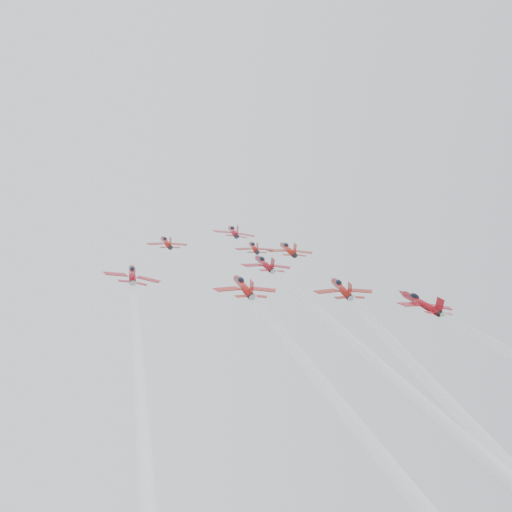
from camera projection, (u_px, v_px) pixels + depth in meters
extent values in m
cylinder|color=#AC1021|center=(233.00, 232.00, 152.23)|extent=(1.19, 9.86, 6.56)
cone|color=#AC1021|center=(229.00, 227.00, 158.49)|extent=(1.19, 2.64, 2.24)
cone|color=black|center=(238.00, 237.00, 146.48)|extent=(1.19, 1.72, 1.68)
ellipsoid|color=black|center=(232.00, 228.00, 154.48)|extent=(1.08, 2.53, 2.05)
cube|color=#AC1021|center=(222.00, 232.00, 150.74)|extent=(4.43, 2.90, 1.09)
cube|color=#AC1021|center=(246.00, 234.00, 152.09)|extent=(4.43, 2.90, 1.09)
cube|color=#AC1021|center=(238.00, 231.00, 147.45)|extent=(0.13, 2.77, 2.85)
cube|color=#AC1021|center=(231.00, 236.00, 147.15)|extent=(2.13, 1.44, 0.63)
cube|color=#AC1021|center=(244.00, 237.00, 147.86)|extent=(2.13, 1.44, 0.63)
cylinder|color=#A6150F|center=(166.00, 243.00, 129.47)|extent=(0.97, 8.08, 5.37)
cone|color=#A6150F|center=(165.00, 238.00, 134.59)|extent=(0.97, 2.17, 1.83)
cone|color=black|center=(168.00, 248.00, 124.76)|extent=(0.97, 1.41, 1.38)
ellipsoid|color=black|center=(166.00, 239.00, 131.31)|extent=(0.88, 2.08, 1.68)
cube|color=#A6150F|center=(155.00, 243.00, 128.25)|extent=(3.63, 2.38, 0.89)
cube|color=#A6150F|center=(179.00, 245.00, 129.36)|extent=(3.63, 2.38, 0.89)
cube|color=#A6150F|center=(169.00, 242.00, 125.55)|extent=(0.11, 2.27, 2.33)
cube|color=#A6150F|center=(162.00, 247.00, 125.31)|extent=(1.74, 1.18, 0.51)
cube|color=#A6150F|center=(174.00, 248.00, 125.89)|extent=(1.74, 1.18, 0.51)
cylinder|color=maroon|center=(254.00, 248.00, 135.93)|extent=(0.98, 8.16, 5.43)
cone|color=maroon|center=(249.00, 243.00, 141.12)|extent=(0.98, 2.19, 1.85)
cone|color=black|center=(259.00, 253.00, 131.17)|extent=(0.98, 1.42, 1.39)
ellipsoid|color=black|center=(252.00, 244.00, 137.80)|extent=(0.89, 2.10, 1.70)
cube|color=maroon|center=(244.00, 248.00, 134.70)|extent=(3.67, 2.40, 0.90)
cube|color=maroon|center=(266.00, 250.00, 135.82)|extent=(3.67, 2.40, 0.90)
cube|color=maroon|center=(259.00, 247.00, 131.98)|extent=(0.11, 2.30, 2.36)
cube|color=maroon|center=(252.00, 252.00, 131.73)|extent=(1.76, 1.19, 0.52)
cube|color=maroon|center=(264.00, 253.00, 132.31)|extent=(1.76, 1.19, 0.52)
cylinder|color=#A91C10|center=(289.00, 250.00, 138.86)|extent=(1.21, 10.05, 6.68)
cone|color=#A91C10|center=(281.00, 244.00, 145.24)|extent=(1.21, 2.70, 2.28)
cone|color=black|center=(296.00, 256.00, 133.00)|extent=(1.21, 1.75, 1.71)
ellipsoid|color=black|center=(286.00, 245.00, 141.15)|extent=(1.10, 2.58, 2.09)
cube|color=#A91C10|center=(276.00, 250.00, 137.34)|extent=(4.51, 2.96, 1.11)
cube|color=#A91C10|center=(303.00, 252.00, 138.72)|extent=(4.51, 2.96, 1.11)
cube|color=#A91C10|center=(295.00, 249.00, 133.99)|extent=(0.13, 2.83, 2.90)
cube|color=#A91C10|center=(288.00, 255.00, 133.69)|extent=(2.17, 1.47, 0.64)
cube|color=#A91C10|center=(302.00, 256.00, 134.40)|extent=(2.17, 1.47, 0.64)
cylinder|color=maroon|center=(265.00, 264.00, 121.29)|extent=(1.13, 9.37, 6.23)
cone|color=maroon|center=(258.00, 257.00, 127.24)|extent=(1.13, 2.51, 2.12)
cone|color=black|center=(272.00, 272.00, 115.83)|extent=(1.13, 1.63, 1.60)
ellipsoid|color=black|center=(263.00, 259.00, 123.44)|extent=(1.02, 2.41, 1.95)
cube|color=maroon|center=(252.00, 265.00, 119.88)|extent=(4.21, 2.76, 1.03)
cube|color=maroon|center=(280.00, 267.00, 121.17)|extent=(4.21, 2.76, 1.03)
cube|color=maroon|center=(271.00, 264.00, 116.76)|extent=(0.12, 2.63, 2.70)
cube|color=maroon|center=(263.00, 270.00, 116.48)|extent=(2.02, 1.37, 0.60)
cube|color=maroon|center=(278.00, 271.00, 117.14)|extent=(2.02, 1.37, 0.60)
cylinder|color=white|center=(369.00, 374.00, 71.57)|extent=(1.43, 79.83, 48.58)
cylinder|color=#A10F1E|center=(132.00, 275.00, 100.90)|extent=(1.05, 8.71, 5.79)
cone|color=#A10F1E|center=(131.00, 266.00, 106.43)|extent=(1.05, 2.34, 1.98)
cone|color=black|center=(133.00, 284.00, 95.82)|extent=(1.05, 1.52, 1.49)
ellipsoid|color=black|center=(132.00, 269.00, 102.89)|extent=(0.95, 2.24, 1.81)
cube|color=#A10F1E|center=(116.00, 276.00, 99.59)|extent=(3.91, 2.56, 0.96)
cube|color=#A10F1E|center=(149.00, 278.00, 100.78)|extent=(3.91, 2.56, 0.96)
cube|color=#A10F1E|center=(134.00, 275.00, 96.68)|extent=(0.11, 2.45, 2.52)
cube|color=#A10F1E|center=(124.00, 282.00, 96.42)|extent=(1.88, 1.27, 0.55)
cube|color=#A10F1E|center=(142.00, 283.00, 97.04)|extent=(1.88, 1.27, 0.55)
cylinder|color=white|center=(147.00, 418.00, 54.65)|extent=(1.33, 74.26, 45.19)
cylinder|color=#AC1710|center=(244.00, 287.00, 102.33)|extent=(1.19, 9.90, 6.58)
cone|color=#AC1710|center=(236.00, 277.00, 108.62)|extent=(1.19, 2.66, 2.25)
cone|color=black|center=(252.00, 298.00, 96.56)|extent=(1.19, 1.73, 1.69)
ellipsoid|color=black|center=(241.00, 280.00, 104.59)|extent=(1.08, 2.54, 2.06)
cube|color=#AC1710|center=(227.00, 288.00, 100.84)|extent=(4.45, 2.92, 1.09)
cube|color=#AC1710|center=(263.00, 290.00, 102.20)|extent=(4.45, 2.92, 1.09)
cube|color=#AC1710|center=(251.00, 288.00, 97.53)|extent=(0.13, 2.79, 2.86)
cube|color=#AC1710|center=(240.00, 296.00, 97.23)|extent=(2.13, 1.45, 0.63)
cube|color=#AC1710|center=(260.00, 297.00, 97.94)|extent=(2.13, 1.45, 0.63)
cylinder|color=white|center=(381.00, 479.00, 49.75)|extent=(1.52, 84.41, 51.36)
cylinder|color=maroon|center=(342.00, 289.00, 109.56)|extent=(1.18, 9.85, 6.55)
cone|color=maroon|center=(330.00, 279.00, 115.81)|extent=(1.18, 2.64, 2.23)
cone|color=black|center=(355.00, 299.00, 103.82)|extent=(1.18, 1.72, 1.68)
ellipsoid|color=black|center=(338.00, 282.00, 111.81)|extent=(1.08, 2.53, 2.05)
cube|color=maroon|center=(327.00, 290.00, 108.07)|extent=(4.42, 2.90, 1.09)
cube|color=maroon|center=(360.00, 292.00, 109.43)|extent=(4.42, 2.90, 1.09)
cube|color=maroon|center=(353.00, 290.00, 104.79)|extent=(0.13, 2.77, 2.84)
cube|color=maroon|center=(344.00, 297.00, 104.49)|extent=(2.12, 1.44, 0.63)
cube|color=maroon|center=(361.00, 298.00, 105.19)|extent=(2.12, 1.44, 0.63)
cylinder|color=maroon|center=(422.00, 304.00, 106.77)|extent=(1.18, 9.80, 6.52)
cone|color=maroon|center=(405.00, 293.00, 112.99)|extent=(1.18, 2.63, 2.22)
cone|color=black|center=(439.00, 315.00, 101.06)|extent=(1.18, 1.71, 1.67)
ellipsoid|color=black|center=(416.00, 296.00, 109.01)|extent=(1.07, 2.52, 2.04)
cube|color=maroon|center=(408.00, 304.00, 105.29)|extent=(4.40, 2.89, 1.08)
cube|color=maroon|center=(440.00, 306.00, 106.64)|extent=(4.40, 2.89, 1.08)
cube|color=maroon|center=(437.00, 305.00, 102.02)|extent=(0.13, 2.76, 2.83)
cube|color=maroon|center=(427.00, 312.00, 101.73)|extent=(2.11, 1.43, 0.62)
cube|color=maroon|center=(444.00, 313.00, 102.43)|extent=(2.11, 1.43, 0.62)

